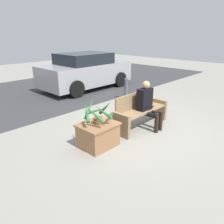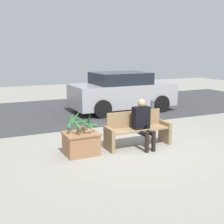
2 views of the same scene
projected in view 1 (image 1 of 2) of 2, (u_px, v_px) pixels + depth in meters
ground_plane at (144, 131)px, 5.56m from camera, size 30.00×30.00×0.00m
road_surface at (37, 93)px, 9.10m from camera, size 20.00×6.00×0.01m
bench at (140, 111)px, 5.72m from camera, size 1.71×0.50×0.89m
person_seated at (148, 103)px, 5.54m from camera, size 0.42×0.61×1.23m
planter_box at (98, 134)px, 4.73m from camera, size 0.80×0.67×0.53m
potted_plant at (98, 113)px, 4.57m from camera, size 0.75×0.79×0.54m
parked_car at (86, 71)px, 9.57m from camera, size 4.05×1.98×1.54m
bollard_post at (126, 88)px, 8.05m from camera, size 0.14×0.14×0.82m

